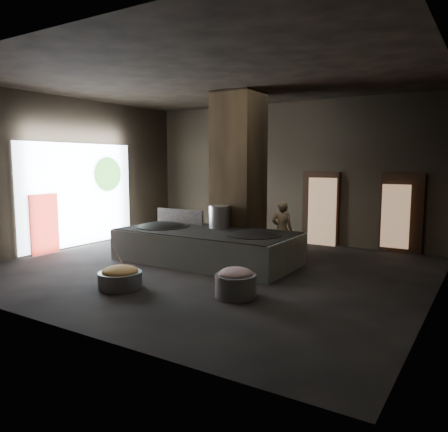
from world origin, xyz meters
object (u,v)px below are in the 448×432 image
Objects in this scene: meat_basin at (236,286)px; wok_left at (162,229)px; wok_right at (253,238)px; stock_pot at (219,217)px; veg_basin at (120,280)px; cook at (282,230)px; hearth_platform at (206,247)px.

wok_left is at bearing 149.73° from meat_basin.
wok_left is 1.07× the size of wok_right.
stock_pot is 0.67× the size of veg_basin.
veg_basin is at bearing -162.29° from meat_basin.
meat_basin is (3.61, -2.10, -0.53)m from wok_left.
wok_left is 3.18m from veg_basin.
cook reaches higher than veg_basin.
cook is (2.91, 1.52, 0.02)m from wok_left.
wok_right reaches higher than hearth_platform.
cook is 1.72× the size of veg_basin.
veg_basin is at bearing -65.94° from wok_left.
veg_basin is 2.45m from meat_basin.
wok_left is (-1.45, -0.05, 0.35)m from hearth_platform.
veg_basin is (-0.18, -2.90, -0.24)m from hearth_platform.
wok_right is 1.43m from cook.
veg_basin is at bearing -93.77° from stock_pot.
hearth_platform is 0.91m from stock_pot.
veg_basin is (-0.23, -3.45, -0.96)m from stock_pot.
wok_left reaches higher than wok_right.
hearth_platform is 3.01× the size of cook.
hearth_platform is 3.05m from meat_basin.
meat_basin is at bearing 79.56° from cook.
stock_pot is (-1.30, 0.50, 0.38)m from wok_right.
meat_basin is (2.11, -2.70, -0.91)m from stock_pot.
wok_right is 1.44m from stock_pot.
wok_right is 1.52× the size of veg_basin.
stock_pot is at bearing 158.96° from wok_right.
hearth_platform is 7.67× the size of stock_pot.
stock_pot is 0.76× the size of meat_basin.
cook reaches higher than hearth_platform.
cook is 1.93× the size of meat_basin.
wok_left is 2.42× the size of stock_pot.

